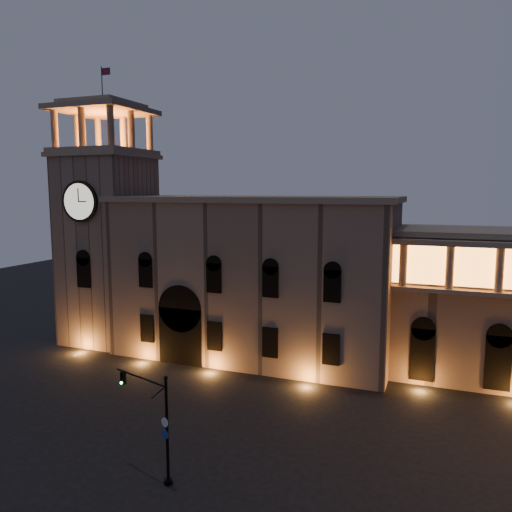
# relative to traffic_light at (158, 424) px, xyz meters

# --- Properties ---
(ground) EXTENTS (160.00, 160.00, 0.00)m
(ground) POSITION_rel_traffic_light_xyz_m (-1.15, 3.08, -3.71)
(ground) COLOR black
(ground) RESTS_ON ground
(government_building) EXTENTS (30.80, 12.80, 17.60)m
(government_building) POSITION_rel_traffic_light_xyz_m (-3.23, 25.02, 5.06)
(government_building) COLOR #856A57
(government_building) RESTS_ON ground
(clock_tower) EXTENTS (9.80, 9.80, 32.40)m
(clock_tower) POSITION_rel_traffic_light_xyz_m (-21.65, 24.06, 8.79)
(clock_tower) COLOR #856A57
(clock_tower) RESTS_ON ground
(traffic_light) EXTENTS (4.93, 1.83, 7.06)m
(traffic_light) POSITION_rel_traffic_light_xyz_m (0.00, 0.00, 0.00)
(traffic_light) COLOR black
(traffic_light) RESTS_ON ground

